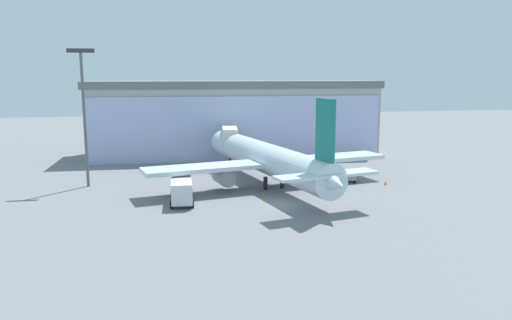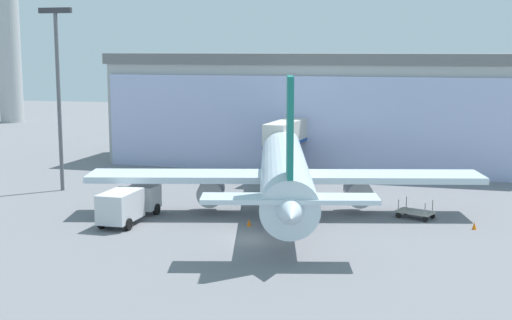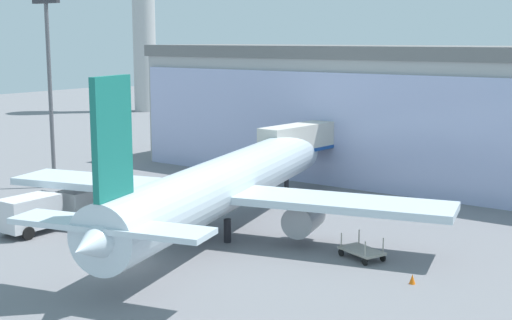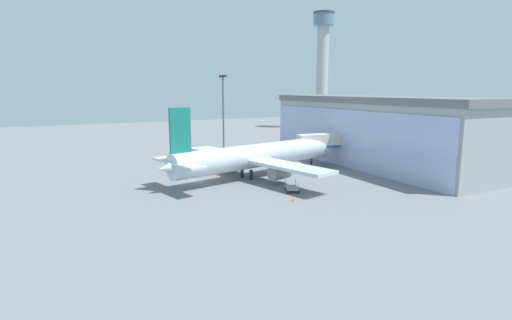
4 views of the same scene
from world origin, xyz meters
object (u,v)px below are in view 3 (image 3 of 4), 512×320
(airplane, at_px, (223,185))
(safety_cone_wingtip, at_px, (412,279))
(baggage_cart, at_px, (362,251))
(safety_cone_nose, at_px, (154,244))
(jet_bridge, at_px, (317,137))
(apron_light_mast, at_px, (49,75))
(catering_truck, at_px, (46,210))

(airplane, distance_m, safety_cone_wingtip, 15.43)
(baggage_cart, relative_size, safety_cone_nose, 5.83)
(jet_bridge, relative_size, safety_cone_nose, 26.00)
(safety_cone_nose, height_order, safety_cone_wingtip, same)
(apron_light_mast, distance_m, safety_cone_wingtip, 38.96)
(airplane, height_order, catering_truck, airplane)
(apron_light_mast, bearing_deg, baggage_cart, -6.86)
(airplane, height_order, safety_cone_nose, airplane)
(airplane, xyz_separation_m, catering_truck, (-11.03, -6.30, -1.97))
(safety_cone_wingtip, bearing_deg, airplane, 170.27)
(catering_truck, distance_m, safety_cone_nose, 9.51)
(jet_bridge, height_order, safety_cone_wingtip, jet_bridge)
(airplane, height_order, baggage_cart, airplane)
(safety_cone_nose, distance_m, safety_cone_wingtip, 16.77)
(apron_light_mast, xyz_separation_m, baggage_cart, (32.77, -3.94, -9.71))
(jet_bridge, height_order, airplane, airplane)
(jet_bridge, bearing_deg, airplane, -165.78)
(catering_truck, xyz_separation_m, safety_cone_wingtip, (25.92, 3.75, -1.19))
(airplane, xyz_separation_m, baggage_cart, (10.56, 0.05, -2.94))
(baggage_cart, bearing_deg, catering_truck, -140.03)
(apron_light_mast, xyz_separation_m, catering_truck, (11.19, -10.29, -8.74))
(jet_bridge, relative_size, apron_light_mast, 0.84)
(jet_bridge, xyz_separation_m, safety_cone_nose, (0.74, -22.97, -4.36))
(apron_light_mast, distance_m, catering_truck, 17.53)
(safety_cone_wingtip, bearing_deg, baggage_cart, 148.99)
(safety_cone_wingtip, bearing_deg, safety_cone_nose, -170.10)
(airplane, relative_size, catering_truck, 4.74)
(catering_truck, height_order, safety_cone_wingtip, catering_truck)
(baggage_cart, height_order, safety_cone_nose, baggage_cart)
(baggage_cart, height_order, safety_cone_wingtip, baggage_cart)
(catering_truck, xyz_separation_m, safety_cone_nose, (9.40, 0.86, -1.19))
(safety_cone_nose, bearing_deg, jet_bridge, 91.84)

